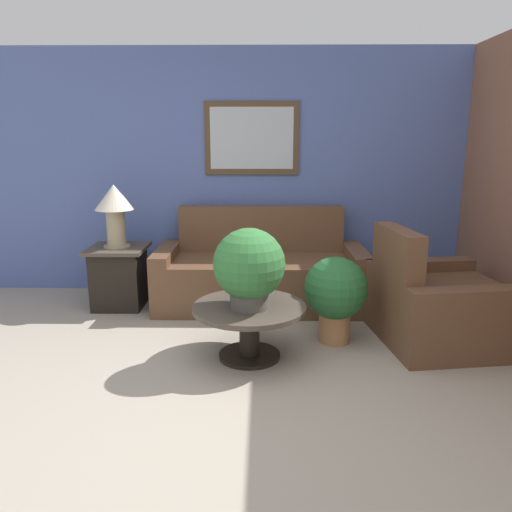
{
  "coord_description": "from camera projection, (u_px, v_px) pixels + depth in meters",
  "views": [
    {
      "loc": [
        0.25,
        -2.75,
        1.7
      ],
      "look_at": [
        0.18,
        1.6,
        0.65
      ],
      "focal_mm": 35.0,
      "sensor_mm": 36.0,
      "label": 1
    }
  ],
  "objects": [
    {
      "name": "potted_plant_on_table",
      "position": [
        249.0,
        267.0,
        3.71
      ],
      "size": [
        0.54,
        0.54,
        0.61
      ],
      "color": "#4C4742",
      "rests_on": "coffee_table"
    },
    {
      "name": "side_table",
      "position": [
        119.0,
        276.0,
        5.04
      ],
      "size": [
        0.56,
        0.56,
        0.62
      ],
      "color": "black",
      "rests_on": "ground_plane"
    },
    {
      "name": "coffee_table",
      "position": [
        249.0,
        320.0,
        3.86
      ],
      "size": [
        0.88,
        0.88,
        0.43
      ],
      "color": "black",
      "rests_on": "ground_plane"
    },
    {
      "name": "potted_plant_floor",
      "position": [
        336.0,
        293.0,
        4.14
      ],
      "size": [
        0.53,
        0.53,
        0.73
      ],
      "color": "#9E6B42",
      "rests_on": "ground_plane"
    },
    {
      "name": "wall_back",
      "position": [
        241.0,
        173.0,
        5.4
      ],
      "size": [
        6.79,
        0.09,
        2.6
      ],
      "color": "#5166A8",
      "rests_on": "ground_plane"
    },
    {
      "name": "table_lamp",
      "position": [
        115.0,
        206.0,
        4.88
      ],
      "size": [
        0.38,
        0.38,
        0.62
      ],
      "color": "tan",
      "rests_on": "side_table"
    },
    {
      "name": "armchair",
      "position": [
        437.0,
        306.0,
        4.19
      ],
      "size": [
        1.12,
        1.19,
        0.97
      ],
      "rotation": [
        0.0,
        0.0,
        1.71
      ],
      "color": "brown",
      "rests_on": "ground_plane"
    },
    {
      "name": "ground_plane",
      "position": [
        223.0,
        419.0,
        3.08
      ],
      "size": [
        20.0,
        20.0,
        0.0
      ],
      "primitive_type": "plane",
      "color": "gray"
    },
    {
      "name": "couch_main",
      "position": [
        261.0,
        274.0,
        5.1
      ],
      "size": [
        2.1,
        0.89,
        0.97
      ],
      "color": "brown",
      "rests_on": "ground_plane"
    }
  ]
}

